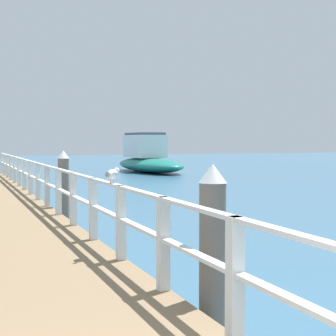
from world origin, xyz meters
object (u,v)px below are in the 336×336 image
Objects in this scene: dock_piling_far at (64,188)px; boat_2 at (148,159)px; dock_piling_near at (212,255)px; seagull_foreground at (113,174)px.

dock_piling_far is 23.98m from boat_2.
dock_piling_near is 2.63m from seagull_foreground.
dock_piling_near is 4.64× the size of seagull_foreground.
boat_2 is (9.87, 30.26, -0.06)m from dock_piling_near.
seagull_foreground is (-0.38, -5.90, 0.71)m from dock_piling_far.
dock_piling_near is at bearing -110.78° from boat_2.
dock_piling_near and dock_piling_far have the same top height.
seagull_foreground is at bearing 98.51° from dock_piling_near.
dock_piling_near reaches higher than seagull_foreground.
boat_2 reaches higher than seagull_foreground.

